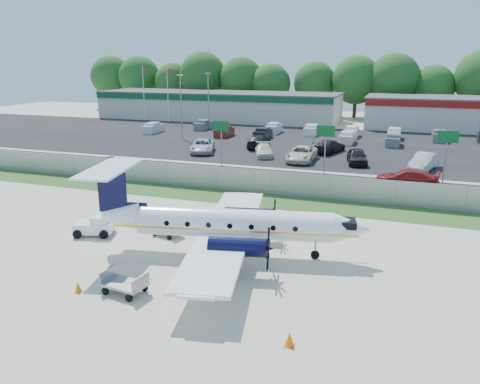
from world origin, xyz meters
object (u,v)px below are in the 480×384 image
(baggage_cart_far, at_px, (125,283))
(pushback_tug, at_px, (96,226))
(baggage_cart_near, at_px, (167,229))
(aircraft, at_px, (228,223))

(baggage_cart_far, bearing_deg, pushback_tug, 134.41)
(baggage_cart_far, bearing_deg, baggage_cart_near, 102.86)
(aircraft, xyz_separation_m, baggage_cart_far, (-3.08, -6.07, -1.41))
(aircraft, distance_m, baggage_cart_near, 5.28)
(aircraft, height_order, pushback_tug, aircraft)
(pushback_tug, bearing_deg, baggage_cart_far, -45.59)
(baggage_cart_near, distance_m, baggage_cart_far, 7.84)
(pushback_tug, distance_m, baggage_cart_near, 4.63)
(pushback_tug, height_order, baggage_cart_far, pushback_tug)
(pushback_tug, relative_size, baggage_cart_near, 1.33)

